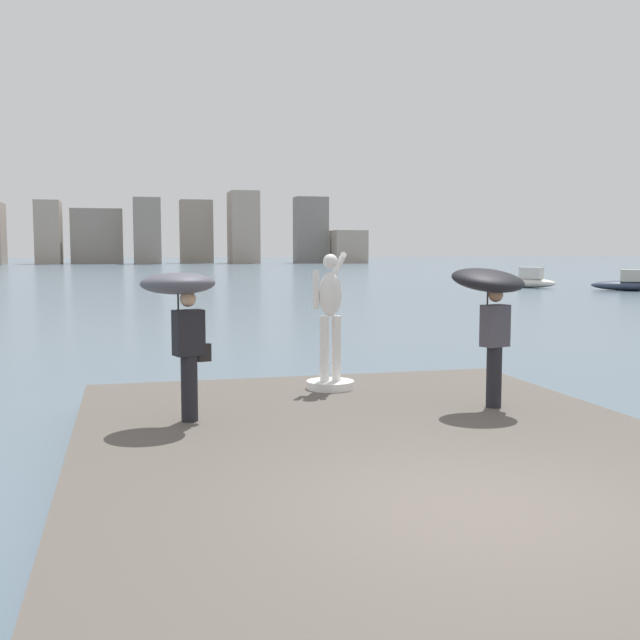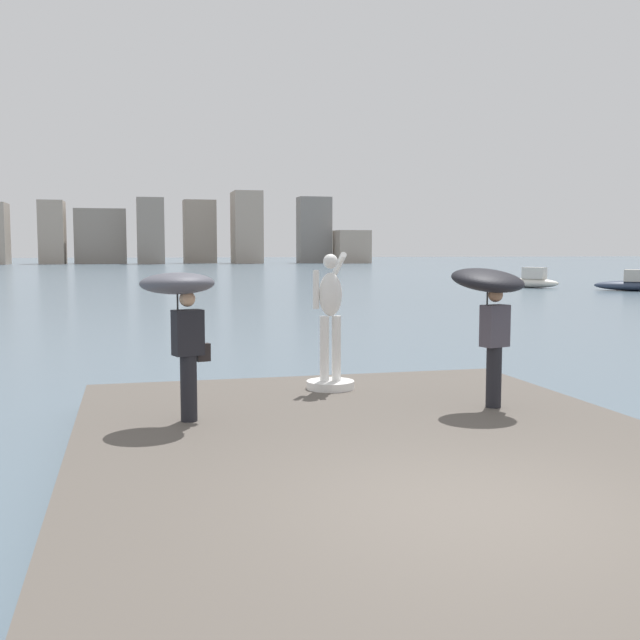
% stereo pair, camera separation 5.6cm
% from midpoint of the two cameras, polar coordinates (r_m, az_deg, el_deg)
% --- Properties ---
extents(ground_plane, '(400.00, 400.00, 0.00)m').
position_cam_midpoint_polar(ground_plane, '(46.27, -10.52, 1.91)').
color(ground_plane, slate).
extents(pier, '(7.33, 10.16, 0.40)m').
position_cam_midpoint_polar(pier, '(9.03, 5.44, -10.61)').
color(pier, '#564F47').
rests_on(pier, ground).
extents(statue_white_figure, '(0.78, 0.95, 2.23)m').
position_cam_midpoint_polar(statue_white_figure, '(12.42, 0.63, -1.15)').
color(statue_white_figure, white).
rests_on(statue_white_figure, pier).
extents(onlooker_left, '(1.22, 1.23, 1.98)m').
position_cam_midpoint_polar(onlooker_left, '(10.15, -10.45, 1.20)').
color(onlooker_left, black).
rests_on(onlooker_left, pier).
extents(onlooker_right, '(1.31, 1.33, 2.06)m').
position_cam_midpoint_polar(onlooker_right, '(11.14, 12.38, 1.71)').
color(onlooker_right, black).
rests_on(onlooker_right, pier).
extents(boat_near, '(3.36, 3.96, 1.42)m').
position_cam_midpoint_polar(boat_near, '(54.85, 15.19, 2.86)').
color(boat_near, silver).
rests_on(boat_near, ground).
extents(boat_mid, '(4.60, 4.22, 1.36)m').
position_cam_midpoint_polar(boat_mid, '(52.94, 22.16, 2.56)').
color(boat_mid, '#2D384C').
rests_on(boat_mid, ground).
extents(distant_skyline, '(83.52, 12.07, 13.31)m').
position_cam_midpoint_polar(distant_skyline, '(143.50, -13.88, 6.33)').
color(distant_skyline, gray).
rests_on(distant_skyline, ground).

